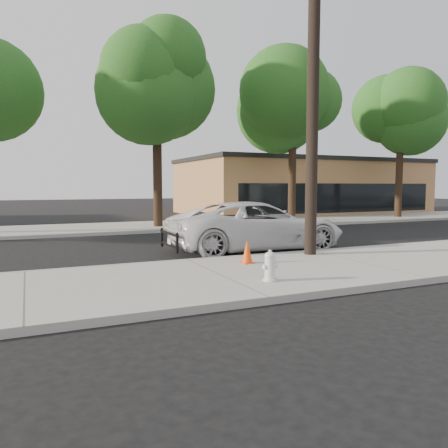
{
  "coord_description": "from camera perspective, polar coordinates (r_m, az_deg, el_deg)",
  "views": [
    {
      "loc": [
        -3.89,
        -13.16,
        2.14
      ],
      "look_at": [
        1.45,
        -1.33,
        1.0
      ],
      "focal_mm": 35.0,
      "sensor_mm": 36.0,
      "label": 1
    }
  ],
  "objects": [
    {
      "name": "tree_e",
      "position": [
        30.76,
        22.64,
        13.15
      ],
      "size": [
        4.8,
        4.65,
        9.25
      ],
      "color": "black",
      "rests_on": "far_sidewalk"
    },
    {
      "name": "near_sidewalk",
      "position": [
        9.89,
        -0.61,
        -7.02
      ],
      "size": [
        90.0,
        4.4,
        0.15
      ],
      "primitive_type": "cube",
      "color": "gray",
      "rests_on": "ground"
    },
    {
      "name": "traffic_cone",
      "position": [
        11.27,
        3.04,
        -3.62
      ],
      "size": [
        0.35,
        0.35,
        0.62
      ],
      "rotation": [
        0.0,
        0.0,
        0.11
      ],
      "color": "#F1460C",
      "rests_on": "near_sidewalk"
    },
    {
      "name": "curb_near",
      "position": [
        11.9,
        -4.89,
        -4.99
      ],
      "size": [
        90.0,
        0.12,
        0.16
      ],
      "primitive_type": "cube",
      "color": "#9E9B93",
      "rests_on": "ground"
    },
    {
      "name": "police_cruiser",
      "position": [
        14.46,
        4.33,
        -0.27
      ],
      "size": [
        5.93,
        2.89,
        1.62
      ],
      "primitive_type": "imported",
      "rotation": [
        0.0,
        0.0,
        1.54
      ],
      "color": "silver",
      "rests_on": "ground"
    },
    {
      "name": "building_main",
      "position": [
        35.3,
        10.01,
        4.7
      ],
      "size": [
        18.0,
        10.0,
        4.0
      ],
      "primitive_type": "cube",
      "color": "#A17643",
      "rests_on": "ground"
    },
    {
      "name": "far_sidewalk",
      "position": [
        22.1,
        -14.08,
        -0.5
      ],
      "size": [
        90.0,
        5.0,
        0.15
      ],
      "primitive_type": "cube",
      "color": "gray",
      "rests_on": "ground"
    },
    {
      "name": "ground",
      "position": [
        13.89,
        -7.78,
        -3.89
      ],
      "size": [
        120.0,
        120.0,
        0.0
      ],
      "primitive_type": "plane",
      "color": "black",
      "rests_on": "ground"
    },
    {
      "name": "fire_hydrant",
      "position": [
        9.22,
        6.03,
        -5.58
      ],
      "size": [
        0.32,
        0.3,
        0.61
      ],
      "rotation": [
        0.0,
        0.0,
        0.02
      ],
      "color": "silver",
      "rests_on": "near_sidewalk"
    },
    {
      "name": "tree_d",
      "position": [
        25.73,
        9.56,
        14.39
      ],
      "size": [
        4.5,
        4.35,
        8.75
      ],
      "color": "black",
      "rests_on": "far_sidewalk"
    },
    {
      "name": "utility_pole",
      "position": [
        13.12,
        11.53,
        16.17
      ],
      "size": [
        1.4,
        0.34,
        9.0
      ],
      "color": "black",
      "rests_on": "near_sidewalk"
    },
    {
      "name": "tree_c",
      "position": [
        22.19,
        -8.15,
        17.37
      ],
      "size": [
        4.96,
        4.8,
        9.55
      ],
      "color": "black",
      "rests_on": "far_sidewalk"
    }
  ]
}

